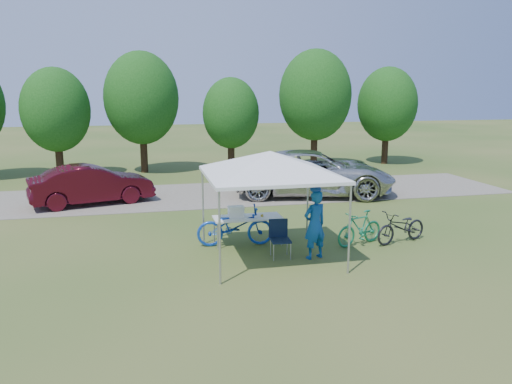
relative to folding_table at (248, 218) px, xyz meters
The scene contains 14 objects.
ground 1.48m from the folding_table, 76.20° to the right, with size 100.00×100.00×0.00m, color #2D5119.
gravel_strip 6.79m from the folding_table, 87.38° to the left, with size 24.00×5.00×0.02m, color gray.
canopy 2.32m from the folding_table, 76.20° to the right, with size 4.53×4.53×3.00m.
treeline 13.10m from the folding_table, 89.94° to the left, with size 24.89×4.28×6.30m.
folding_table is the anchor object (origin of this frame).
folding_chair 1.36m from the folding_table, 64.89° to the right, with size 0.52×0.54×0.96m.
cooler 0.38m from the folding_table, behind, with size 0.43×0.29×0.31m.
ice_cream_cup 0.41m from the folding_table, ahead, with size 0.08×0.08×0.06m, color gold.
cyclist 2.10m from the folding_table, 48.07° to the right, with size 0.64×0.42×1.75m, color #11498F.
bike_blue 0.41m from the folding_table, 168.97° to the right, with size 0.73×2.09×1.10m, color #1544B9.
bike_green 3.09m from the folding_table, 14.80° to the right, with size 0.45×1.59×0.96m, color #1B7C50.
bike_dark 4.29m from the folding_table, 11.57° to the right, with size 0.61×1.74×0.91m, color black.
minivan 7.00m from the folding_table, 55.82° to the left, with size 2.97×6.44×1.79m, color beige.
sedan 7.62m from the folding_table, 127.52° to the left, with size 1.54×4.41×1.45m, color #440B16.
Camera 1 is at (-3.02, -11.74, 4.21)m, focal length 35.00 mm.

